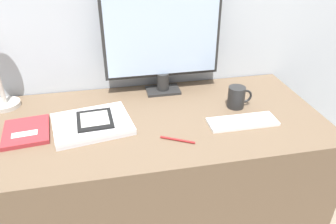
{
  "coord_description": "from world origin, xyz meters",
  "views": [
    {
      "loc": [
        -0.17,
        -0.95,
        1.43
      ],
      "look_at": [
        0.05,
        0.15,
        0.78
      ],
      "focal_mm": 35.0,
      "sensor_mm": 36.0,
      "label": 1
    }
  ],
  "objects_px": {
    "notebook": "(26,132)",
    "pen": "(178,140)",
    "monitor": "(162,38)",
    "ereader": "(95,120)",
    "keyboard": "(243,122)",
    "coffee_mug": "(237,97)",
    "laptop": "(92,124)"
  },
  "relations": [
    {
      "from": "monitor",
      "to": "pen",
      "type": "relative_size",
      "value": 4.35
    },
    {
      "from": "monitor",
      "to": "keyboard",
      "type": "relative_size",
      "value": 1.89
    },
    {
      "from": "laptop",
      "to": "coffee_mug",
      "type": "relative_size",
      "value": 3.03
    },
    {
      "from": "pen",
      "to": "keyboard",
      "type": "bearing_deg",
      "value": 13.52
    },
    {
      "from": "monitor",
      "to": "keyboard",
      "type": "bearing_deg",
      "value": -53.4
    },
    {
      "from": "laptop",
      "to": "ereader",
      "type": "relative_size",
      "value": 2.04
    },
    {
      "from": "keyboard",
      "to": "coffee_mug",
      "type": "relative_size",
      "value": 2.56
    },
    {
      "from": "coffee_mug",
      "to": "ereader",
      "type": "bearing_deg",
      "value": -176.41
    },
    {
      "from": "keyboard",
      "to": "notebook",
      "type": "bearing_deg",
      "value": 173.55
    },
    {
      "from": "keyboard",
      "to": "monitor",
      "type": "bearing_deg",
      "value": 126.6
    },
    {
      "from": "pen",
      "to": "laptop",
      "type": "bearing_deg",
      "value": 152.15
    },
    {
      "from": "notebook",
      "to": "coffee_mug",
      "type": "xyz_separation_m",
      "value": [
        0.88,
        0.04,
        0.04
      ]
    },
    {
      "from": "ereader",
      "to": "coffee_mug",
      "type": "height_order",
      "value": "coffee_mug"
    },
    {
      "from": "laptop",
      "to": "pen",
      "type": "distance_m",
      "value": 0.35
    },
    {
      "from": "keyboard",
      "to": "ereader",
      "type": "distance_m",
      "value": 0.6
    },
    {
      "from": "monitor",
      "to": "pen",
      "type": "bearing_deg",
      "value": -93.26
    },
    {
      "from": "monitor",
      "to": "ereader",
      "type": "xyz_separation_m",
      "value": [
        -0.33,
        -0.26,
        -0.24
      ]
    },
    {
      "from": "monitor",
      "to": "coffee_mug",
      "type": "bearing_deg",
      "value": -37.12
    },
    {
      "from": "laptop",
      "to": "notebook",
      "type": "distance_m",
      "value": 0.25
    },
    {
      "from": "laptop",
      "to": "coffee_mug",
      "type": "height_order",
      "value": "coffee_mug"
    },
    {
      "from": "keyboard",
      "to": "coffee_mug",
      "type": "distance_m",
      "value": 0.14
    },
    {
      "from": "ereader",
      "to": "notebook",
      "type": "xyz_separation_m",
      "value": [
        -0.26,
        -0.0,
        -0.02
      ]
    },
    {
      "from": "monitor",
      "to": "coffee_mug",
      "type": "distance_m",
      "value": 0.42
    },
    {
      "from": "monitor",
      "to": "laptop",
      "type": "relative_size",
      "value": 1.59
    },
    {
      "from": "monitor",
      "to": "laptop",
      "type": "distance_m",
      "value": 0.5
    },
    {
      "from": "ereader",
      "to": "coffee_mug",
      "type": "relative_size",
      "value": 1.49
    },
    {
      "from": "monitor",
      "to": "pen",
      "type": "height_order",
      "value": "monitor"
    },
    {
      "from": "notebook",
      "to": "pen",
      "type": "relative_size",
      "value": 1.77
    },
    {
      "from": "keyboard",
      "to": "pen",
      "type": "distance_m",
      "value": 0.3
    },
    {
      "from": "laptop",
      "to": "coffee_mug",
      "type": "distance_m",
      "value": 0.63
    },
    {
      "from": "laptop",
      "to": "notebook",
      "type": "height_order",
      "value": "laptop"
    },
    {
      "from": "notebook",
      "to": "pen",
      "type": "bearing_deg",
      "value": -16.37
    }
  ]
}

